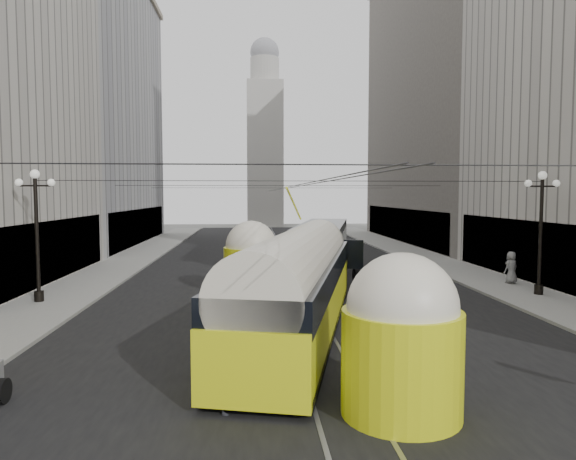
{
  "coord_description": "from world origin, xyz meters",
  "views": [
    {
      "loc": [
        -2.27,
        -7.38,
        5.34
      ],
      "look_at": [
        -0.82,
        13.19,
        3.9
      ],
      "focal_mm": 32.0,
      "sensor_mm": 36.0,
      "label": 1
    }
  ],
  "objects": [
    {
      "name": "building_right_far",
      "position": [
        20.0,
        48.0,
        16.31
      ],
      "size": [
        12.6,
        32.6,
        32.6
      ],
      "color": "#514C47",
      "rests_on": "ground"
    },
    {
      "name": "lamppost_right_mid",
      "position": [
        12.6,
        18.0,
        3.74
      ],
      "size": [
        1.86,
        0.44,
        6.37
      ],
      "color": "black",
      "rests_on": "sidewalk_right"
    },
    {
      "name": "distant_tower",
      "position": [
        0.0,
        80.0,
        14.97
      ],
      "size": [
        6.0,
        6.0,
        31.36
      ],
      "color": "#B2AFA8",
      "rests_on": "ground"
    },
    {
      "name": "city_bus",
      "position": [
        2.43,
        26.45,
        1.86
      ],
      "size": [
        5.56,
        13.79,
        3.4
      ],
      "color": "gray",
      "rests_on": "ground"
    },
    {
      "name": "sedan_dark_far",
      "position": [
        -1.99,
        53.62,
        0.63
      ],
      "size": [
        3.32,
        4.78,
        1.4
      ],
      "color": "black",
      "rests_on": "ground"
    },
    {
      "name": "rail_left",
      "position": [
        -0.75,
        32.5,
        0.0
      ],
      "size": [
        0.12,
        85.0,
        0.04
      ],
      "primitive_type": "cube",
      "color": "gray",
      "rests_on": "ground"
    },
    {
      "name": "streetcar",
      "position": [
        -0.5,
        11.99,
        1.96
      ],
      "size": [
        6.52,
        17.88,
        4.02
      ],
      "color": "yellow",
      "rests_on": "ground"
    },
    {
      "name": "catenary",
      "position": [
        0.12,
        31.49,
        5.88
      ],
      "size": [
        25.0,
        72.0,
        0.23
      ],
      "color": "black",
      "rests_on": "ground"
    },
    {
      "name": "pedestrian_sidewalk_right",
      "position": [
        12.81,
        21.26,
        1.08
      ],
      "size": [
        1.05,
        0.86,
        1.86
      ],
      "primitive_type": "imported",
      "rotation": [
        0.0,
        0.0,
        3.52
      ],
      "color": "slate",
      "rests_on": "sidewalk_right"
    },
    {
      "name": "sidewalk_left",
      "position": [
        -12.0,
        36.0,
        0.07
      ],
      "size": [
        4.0,
        72.0,
        0.15
      ],
      "primitive_type": "cube",
      "color": "gray",
      "rests_on": "ground"
    },
    {
      "name": "rail_right",
      "position": [
        0.75,
        32.5,
        0.0
      ],
      "size": [
        0.12,
        85.0,
        0.04
      ],
      "primitive_type": "cube",
      "color": "gray",
      "rests_on": "ground"
    },
    {
      "name": "road",
      "position": [
        0.0,
        32.5,
        0.0
      ],
      "size": [
        20.0,
        85.0,
        0.02
      ],
      "primitive_type": "cube",
      "color": "black",
      "rests_on": "ground"
    },
    {
      "name": "sedan_white_far",
      "position": [
        2.93,
        44.81,
        0.65
      ],
      "size": [
        2.91,
        4.83,
        1.43
      ],
      "color": "silver",
      "rests_on": "ground"
    },
    {
      "name": "lamppost_left_mid",
      "position": [
        -12.6,
        18.0,
        3.74
      ],
      "size": [
        1.86,
        0.44,
        6.37
      ],
      "color": "black",
      "rests_on": "sidewalk_left"
    },
    {
      "name": "building_left_far",
      "position": [
        -19.99,
        48.0,
        14.31
      ],
      "size": [
        12.6,
        28.6,
        28.6
      ],
      "color": "#999999",
      "rests_on": "ground"
    },
    {
      "name": "pedestrian_crossing_a",
      "position": [
        -2.91,
        4.9,
        0.82
      ],
      "size": [
        0.51,
        0.67,
        1.64
      ],
      "primitive_type": "imported",
      "rotation": [
        0.0,
        0.0,
        1.36
      ],
      "color": "black",
      "rests_on": "ground"
    },
    {
      "name": "sidewalk_right",
      "position": [
        12.0,
        36.0,
        0.07
      ],
      "size": [
        4.0,
        72.0,
        0.15
      ],
      "primitive_type": "cube",
      "color": "gray",
      "rests_on": "ground"
    }
  ]
}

